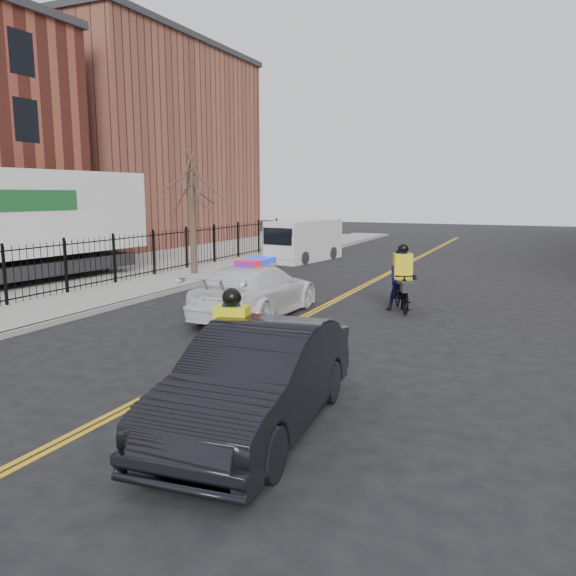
# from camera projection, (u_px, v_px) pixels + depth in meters

# --- Properties ---
(ground) EXTENTS (120.00, 120.00, 0.00)m
(ground) POSITION_uv_depth(u_px,v_px,m) (231.00, 354.00, 12.79)
(ground) COLOR black
(ground) RESTS_ON ground
(center_line_left) EXTENTS (0.10, 60.00, 0.01)m
(center_line_left) POSITION_uv_depth(u_px,v_px,m) (341.00, 296.00, 20.02)
(center_line_left) COLOR gold
(center_line_left) RESTS_ON ground
(center_line_right) EXTENTS (0.10, 60.00, 0.01)m
(center_line_right) POSITION_uv_depth(u_px,v_px,m) (345.00, 297.00, 19.95)
(center_line_right) COLOR gold
(center_line_right) RESTS_ON ground
(sidewalk) EXTENTS (3.00, 60.00, 0.15)m
(sidewalk) POSITION_uv_depth(u_px,v_px,m) (169.00, 281.00, 23.00)
(sidewalk) COLOR gray
(sidewalk) RESTS_ON ground
(curb) EXTENTS (0.20, 60.00, 0.15)m
(curb) POSITION_uv_depth(u_px,v_px,m) (200.00, 284.00, 22.39)
(curb) COLOR gray
(curb) RESTS_ON ground
(iron_fence) EXTENTS (0.12, 28.00, 2.00)m
(iron_fence) POSITION_uv_depth(u_px,v_px,m) (139.00, 257.00, 23.45)
(iron_fence) COLOR black
(iron_fence) RESTS_ON ground
(warehouse_far) EXTENTS (14.00, 18.00, 14.00)m
(warehouse_far) POSITION_uv_depth(u_px,v_px,m) (124.00, 149.00, 42.50)
(warehouse_far) COLOR brown
(warehouse_far) RESTS_ON ground
(street_tree) EXTENTS (3.20, 3.20, 4.80)m
(street_tree) POSITION_uv_depth(u_px,v_px,m) (192.00, 196.00, 24.26)
(street_tree) COLOR #392B21
(street_tree) RESTS_ON sidewalk
(police_cruiser) EXTENTS (2.29, 5.44, 1.73)m
(police_cruiser) POSITION_uv_depth(u_px,v_px,m) (256.00, 290.00, 16.63)
(police_cruiser) COLOR white
(police_cruiser) RESTS_ON ground
(dark_sedan) EXTENTS (2.18, 5.11, 1.64)m
(dark_sedan) POSITION_uv_depth(u_px,v_px,m) (258.00, 379.00, 8.57)
(dark_sedan) COLOR black
(dark_sedan) RESTS_ON ground
(cargo_van) EXTENTS (2.69, 5.48, 2.20)m
(cargo_van) POSITION_uv_depth(u_px,v_px,m) (303.00, 241.00, 30.59)
(cargo_van) COLOR silver
(cargo_van) RESTS_ON ground
(cyclist_near) EXTENTS (1.18, 2.24, 2.09)m
(cyclist_near) POSITION_uv_depth(u_px,v_px,m) (233.00, 368.00, 9.42)
(cyclist_near) COLOR black
(cyclist_near) RESTS_ON ground
(cyclist_far) EXTENTS (1.38, 2.15, 2.11)m
(cyclist_far) POSITION_uv_depth(u_px,v_px,m) (402.00, 285.00, 17.41)
(cyclist_far) COLOR black
(cyclist_far) RESTS_ON ground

